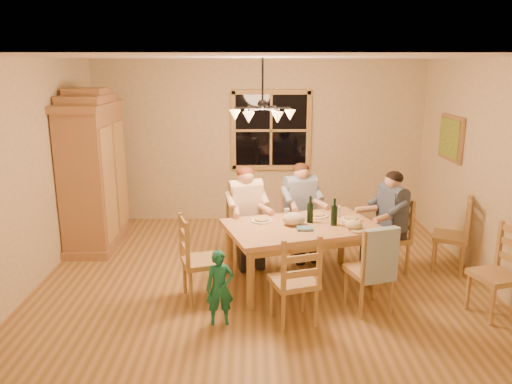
{
  "coord_description": "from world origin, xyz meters",
  "views": [
    {
      "loc": [
        -0.13,
        -5.84,
        2.63
      ],
      "look_at": [
        -0.07,
        0.1,
        1.1
      ],
      "focal_mm": 35.0,
      "sensor_mm": 36.0,
      "label": 1
    }
  ],
  "objects_px": {
    "wine_bottle_a": "(310,209)",
    "chair_end_left": "(202,273)",
    "chair_near_right": "(368,283)",
    "armoire": "(94,175)",
    "chair_spare_back": "(449,247)",
    "wine_bottle_b": "(334,212)",
    "chair_near_left": "(294,295)",
    "child": "(220,288)",
    "chair_far_right": "(300,236)",
    "adult_slate_man": "(391,209)",
    "chandelier": "(262,113)",
    "chair_far_left": "(246,242)",
    "dining_table": "(302,233)",
    "chair_end_right": "(388,249)",
    "adult_woman": "(246,204)",
    "chair_spare_front": "(494,289)"
  },
  "relations": [
    {
      "from": "chandelier",
      "to": "child",
      "type": "relative_size",
      "value": 0.96
    },
    {
      "from": "chair_end_right",
      "to": "adult_slate_man",
      "type": "height_order",
      "value": "adult_slate_man"
    },
    {
      "from": "chair_end_left",
      "to": "adult_slate_man",
      "type": "relative_size",
      "value": 1.13
    },
    {
      "from": "child",
      "to": "armoire",
      "type": "bearing_deg",
      "value": 120.65
    },
    {
      "from": "wine_bottle_a",
      "to": "chair_spare_back",
      "type": "distance_m",
      "value": 2.0
    },
    {
      "from": "chair_near_left",
      "to": "adult_woman",
      "type": "relative_size",
      "value": 1.13
    },
    {
      "from": "armoire",
      "to": "adult_slate_man",
      "type": "height_order",
      "value": "armoire"
    },
    {
      "from": "chair_far_right",
      "to": "child",
      "type": "height_order",
      "value": "chair_far_right"
    },
    {
      "from": "armoire",
      "to": "chair_near_left",
      "type": "bearing_deg",
      "value": -40.94
    },
    {
      "from": "adult_slate_man",
      "to": "wine_bottle_b",
      "type": "distance_m",
      "value": 0.88
    },
    {
      "from": "adult_woman",
      "to": "adult_slate_man",
      "type": "relative_size",
      "value": 1.0
    },
    {
      "from": "chair_near_right",
      "to": "wine_bottle_a",
      "type": "relative_size",
      "value": 3.0
    },
    {
      "from": "chair_end_right",
      "to": "adult_slate_man",
      "type": "relative_size",
      "value": 1.13
    },
    {
      "from": "chair_near_left",
      "to": "wine_bottle_b",
      "type": "bearing_deg",
      "value": 41.3
    },
    {
      "from": "child",
      "to": "chair_end_left",
      "type": "bearing_deg",
      "value": 103.59
    },
    {
      "from": "chair_far_left",
      "to": "chair_spare_front",
      "type": "relative_size",
      "value": 1.0
    },
    {
      "from": "chair_near_left",
      "to": "adult_woman",
      "type": "bearing_deg",
      "value": 90.0
    },
    {
      "from": "chair_far_right",
      "to": "adult_slate_man",
      "type": "height_order",
      "value": "adult_slate_man"
    },
    {
      "from": "chair_end_left",
      "to": "child",
      "type": "height_order",
      "value": "chair_end_left"
    },
    {
      "from": "dining_table",
      "to": "chair_spare_front",
      "type": "height_order",
      "value": "chair_spare_front"
    },
    {
      "from": "chair_far_left",
      "to": "chair_far_right",
      "type": "relative_size",
      "value": 1.0
    },
    {
      "from": "chair_near_left",
      "to": "armoire",
      "type": "bearing_deg",
      "value": 121.33
    },
    {
      "from": "dining_table",
      "to": "chair_spare_front",
      "type": "distance_m",
      "value": 2.17
    },
    {
      "from": "chair_end_right",
      "to": "chair_spare_back",
      "type": "distance_m",
      "value": 0.81
    },
    {
      "from": "chair_near_right",
      "to": "wine_bottle_a",
      "type": "bearing_deg",
      "value": 109.11
    },
    {
      "from": "child",
      "to": "chandelier",
      "type": "bearing_deg",
      "value": 59.22
    },
    {
      "from": "chair_near_right",
      "to": "wine_bottle_b",
      "type": "xyz_separation_m",
      "value": [
        -0.29,
        0.64,
        0.62
      ]
    },
    {
      "from": "chandelier",
      "to": "wine_bottle_b",
      "type": "relative_size",
      "value": 2.33
    },
    {
      "from": "wine_bottle_b",
      "to": "adult_slate_man",
      "type": "bearing_deg",
      "value": 26.35
    },
    {
      "from": "armoire",
      "to": "chair_spare_back",
      "type": "distance_m",
      "value": 5.03
    },
    {
      "from": "wine_bottle_a",
      "to": "chair_end_left",
      "type": "bearing_deg",
      "value": -159.78
    },
    {
      "from": "armoire",
      "to": "chair_far_left",
      "type": "bearing_deg",
      "value": -19.23
    },
    {
      "from": "chair_near_left",
      "to": "wine_bottle_b",
      "type": "relative_size",
      "value": 3.0
    },
    {
      "from": "chair_end_left",
      "to": "adult_slate_man",
      "type": "height_order",
      "value": "adult_slate_man"
    },
    {
      "from": "chair_spare_back",
      "to": "chair_near_left",
      "type": "bearing_deg",
      "value": 145.53
    },
    {
      "from": "chair_far_left",
      "to": "adult_woman",
      "type": "height_order",
      "value": "adult_woman"
    },
    {
      "from": "chair_far_left",
      "to": "adult_slate_man",
      "type": "xyz_separation_m",
      "value": [
        1.84,
        -0.29,
        0.54
      ]
    },
    {
      "from": "chair_near_left",
      "to": "chair_end_right",
      "type": "relative_size",
      "value": 1.0
    },
    {
      "from": "chandelier",
      "to": "chair_far_left",
      "type": "relative_size",
      "value": 0.78
    },
    {
      "from": "armoire",
      "to": "chair_spare_back",
      "type": "bearing_deg",
      "value": -11.62
    },
    {
      "from": "dining_table",
      "to": "wine_bottle_a",
      "type": "bearing_deg",
      "value": 41.81
    },
    {
      "from": "chair_end_left",
      "to": "chair_near_right",
      "type": "bearing_deg",
      "value": 63.43
    },
    {
      "from": "child",
      "to": "chair_far_left",
      "type": "bearing_deg",
      "value": 72.39
    },
    {
      "from": "chair_near_left",
      "to": "chair_near_right",
      "type": "height_order",
      "value": "same"
    },
    {
      "from": "wine_bottle_b",
      "to": "chair_spare_front",
      "type": "relative_size",
      "value": 0.33
    },
    {
      "from": "chair_far_left",
      "to": "chair_end_right",
      "type": "relative_size",
      "value": 1.0
    },
    {
      "from": "wine_bottle_a",
      "to": "chair_spare_front",
      "type": "distance_m",
      "value": 2.17
    },
    {
      "from": "adult_woman",
      "to": "wine_bottle_b",
      "type": "height_order",
      "value": "adult_woman"
    },
    {
      "from": "chair_near_left",
      "to": "adult_slate_man",
      "type": "xyz_separation_m",
      "value": [
        1.34,
        1.3,
        0.54
      ]
    },
    {
      "from": "chair_near_left",
      "to": "child",
      "type": "bearing_deg",
      "value": 164.52
    }
  ]
}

